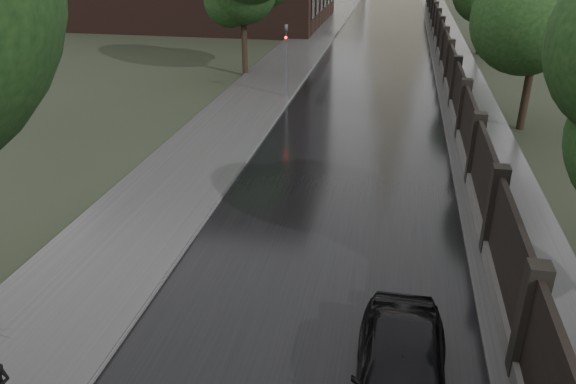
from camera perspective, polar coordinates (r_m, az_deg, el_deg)
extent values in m
cube|color=#383533|center=(37.82, 15.65, 11.56)|extent=(0.40, 75.00, 0.50)
cube|color=black|center=(37.57, 15.87, 13.41)|extent=(0.15, 75.00, 2.00)
cylinder|color=black|center=(36.52, -4.51, 16.21)|extent=(0.36, 0.36, 5.85)
cylinder|color=black|center=(28.02, 23.41, 11.29)|extent=(0.36, 0.36, 5.53)
sphere|color=black|center=(27.66, 24.21, 15.71)|extent=(4.08, 4.08, 4.08)
cylinder|color=black|center=(45.54, 19.22, 16.50)|extent=(0.36, 0.36, 5.53)
cylinder|color=#59595E|center=(31.16, -0.16, 12.11)|extent=(0.12, 0.12, 3.00)
imported|color=#59595E|center=(30.78, -0.17, 15.74)|extent=(0.16, 0.20, 1.00)
sphere|color=#FF0C0C|center=(30.66, -0.22, 15.42)|extent=(0.14, 0.14, 0.14)
imported|color=black|center=(11.43, 11.41, -17.71)|extent=(1.87, 4.56, 1.55)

